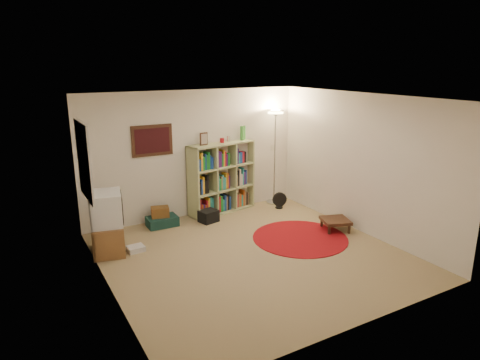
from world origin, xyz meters
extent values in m
cube|color=#927C55|center=(0.00, 0.00, -0.01)|extent=(4.50, 4.50, 0.02)
cube|color=white|center=(0.00, 0.00, 2.51)|extent=(4.50, 4.50, 0.02)
cube|color=silver|center=(0.00, 2.26, 1.25)|extent=(4.50, 0.02, 2.50)
cube|color=silver|center=(0.00, -2.26, 1.25)|extent=(4.50, 0.02, 2.50)
cube|color=silver|center=(-2.26, 0.00, 1.25)|extent=(0.02, 4.50, 2.50)
cube|color=silver|center=(2.26, 0.00, 1.25)|extent=(0.02, 4.50, 2.50)
cube|color=#311B11|center=(-0.85, 2.23, 1.60)|extent=(0.78, 0.04, 0.58)
cube|color=#410D13|center=(-0.85, 2.21, 1.60)|extent=(0.66, 0.01, 0.46)
cube|color=white|center=(-2.23, 1.30, 1.55)|extent=(0.03, 1.00, 1.20)
cube|color=beige|center=(1.85, 2.24, 1.20)|extent=(0.08, 0.01, 0.12)
cube|color=#AEB679|center=(0.54, 2.13, 0.02)|extent=(1.50, 0.68, 0.03)
cube|color=#AEB679|center=(0.54, 2.13, 1.43)|extent=(1.50, 0.68, 0.03)
cube|color=#AEB679|center=(-0.15, 2.00, 0.72)|extent=(0.11, 0.41, 1.44)
cube|color=#AEB679|center=(1.24, 2.27, 0.72)|extent=(0.11, 0.41, 1.44)
cube|color=#AEB679|center=(0.50, 2.33, 0.72)|extent=(1.42, 0.29, 1.44)
cube|color=#AEB679|center=(0.30, 2.09, 0.72)|extent=(0.10, 0.39, 1.38)
cube|color=#AEB679|center=(0.78, 2.18, 0.72)|extent=(0.10, 0.39, 1.38)
cube|color=#AEB679|center=(0.54, 2.13, 0.48)|extent=(1.43, 0.64, 0.03)
cube|color=#AEB679|center=(0.54, 2.13, 0.96)|extent=(1.43, 0.64, 0.03)
cube|color=gold|center=(-0.11, 1.97, 0.19)|extent=(0.07, 0.17, 0.31)
cube|color=#B01927|center=(-0.06, 1.98, 0.22)|extent=(0.07, 0.17, 0.37)
cube|color=#CA5419|center=(-0.02, 1.99, 0.16)|extent=(0.07, 0.17, 0.25)
cube|color=#441965|center=(0.03, 1.99, 0.16)|extent=(0.07, 0.17, 0.25)
cube|color=#CA5419|center=(0.06, 2.00, 0.15)|extent=(0.06, 0.17, 0.23)
cube|color=#B01927|center=(0.10, 2.01, 0.19)|extent=(0.06, 0.17, 0.31)
cube|color=gold|center=(0.14, 2.02, 0.22)|extent=(0.07, 0.17, 0.36)
cube|color=teal|center=(0.19, 2.02, 0.22)|extent=(0.07, 0.17, 0.37)
cube|color=teal|center=(0.23, 2.03, 0.20)|extent=(0.07, 0.17, 0.34)
cube|color=#441965|center=(-0.11, 1.97, 0.62)|extent=(0.08, 0.17, 0.23)
cube|color=black|center=(-0.06, 1.98, 0.63)|extent=(0.07, 0.17, 0.26)
cube|color=#193E97|center=(-0.02, 1.99, 0.65)|extent=(0.07, 0.17, 0.30)
cube|color=gold|center=(0.02, 1.99, 0.67)|extent=(0.07, 0.17, 0.35)
cube|color=black|center=(0.07, 2.00, 0.63)|extent=(0.08, 0.17, 0.27)
cube|color=black|center=(0.12, 2.01, 0.68)|extent=(0.08, 0.17, 0.36)
cube|color=#197E28|center=(-0.11, 1.97, 1.11)|extent=(0.08, 0.17, 0.29)
cube|color=#193E97|center=(-0.06, 1.98, 1.09)|extent=(0.08, 0.17, 0.24)
cube|color=gold|center=(-0.01, 1.99, 1.15)|extent=(0.07, 0.17, 0.36)
cube|color=#197E28|center=(0.04, 2.00, 1.10)|extent=(0.08, 0.17, 0.27)
cube|color=#193E97|center=(0.08, 2.01, 1.13)|extent=(0.06, 0.17, 0.33)
cube|color=#197E28|center=(0.12, 2.01, 1.12)|extent=(0.06, 0.17, 0.30)
cube|color=#197E28|center=(0.16, 2.02, 1.14)|extent=(0.08, 0.17, 0.35)
cube|color=#193E97|center=(0.20, 2.03, 1.11)|extent=(0.06, 0.17, 0.29)
cube|color=#193E97|center=(0.24, 2.03, 1.09)|extent=(0.07, 0.17, 0.24)
cube|color=#B01927|center=(0.36, 2.06, 0.21)|extent=(0.07, 0.17, 0.35)
cube|color=#B01927|center=(0.41, 2.07, 0.20)|extent=(0.07, 0.17, 0.32)
cube|color=#197E28|center=(0.46, 2.08, 0.20)|extent=(0.08, 0.17, 0.33)
cube|color=teal|center=(0.50, 2.09, 0.16)|extent=(0.07, 0.17, 0.25)
cube|color=#193E97|center=(0.55, 2.09, 0.20)|extent=(0.08, 0.17, 0.33)
cube|color=#8A6B4B|center=(0.59, 2.10, 0.18)|extent=(0.06, 0.17, 0.30)
cube|color=black|center=(0.62, 2.11, 0.20)|extent=(0.07, 0.17, 0.33)
cube|color=#193E97|center=(0.67, 2.12, 0.18)|extent=(0.07, 0.17, 0.28)
cube|color=#441965|center=(0.36, 2.06, 0.63)|extent=(0.06, 0.17, 0.25)
cube|color=teal|center=(0.39, 2.06, 0.65)|extent=(0.06, 0.17, 0.30)
cube|color=#197E28|center=(0.43, 2.07, 0.62)|extent=(0.07, 0.17, 0.23)
cube|color=#8A6B4B|center=(0.47, 2.08, 0.64)|extent=(0.06, 0.17, 0.27)
cube|color=teal|center=(0.50, 2.08, 0.65)|extent=(0.06, 0.17, 0.30)
cube|color=teal|center=(0.54, 2.09, 0.62)|extent=(0.08, 0.17, 0.25)
cube|color=gold|center=(0.58, 2.10, 0.66)|extent=(0.06, 0.17, 0.33)
cube|color=#CA5419|center=(0.62, 2.11, 0.66)|extent=(0.06, 0.17, 0.32)
cube|color=#441965|center=(0.65, 2.11, 0.63)|extent=(0.06, 0.17, 0.26)
cube|color=teal|center=(0.36, 2.06, 1.09)|extent=(0.06, 0.17, 0.25)
cube|color=#441965|center=(0.39, 2.06, 1.14)|extent=(0.07, 0.17, 0.34)
cube|color=#441965|center=(0.44, 2.07, 1.13)|extent=(0.08, 0.17, 0.33)
cube|color=#197E28|center=(0.49, 2.08, 1.10)|extent=(0.07, 0.17, 0.27)
cube|color=gold|center=(0.53, 2.09, 1.14)|extent=(0.06, 0.17, 0.35)
cube|color=#B01927|center=(0.56, 2.10, 1.12)|extent=(0.06, 0.17, 0.31)
cube|color=#441965|center=(0.60, 2.10, 1.09)|extent=(0.07, 0.17, 0.25)
cube|color=#197E28|center=(0.64, 2.11, 1.10)|extent=(0.08, 0.17, 0.27)
cube|color=#441965|center=(0.83, 2.15, 0.21)|extent=(0.07, 0.17, 0.35)
cube|color=#B01927|center=(0.87, 2.16, 0.17)|extent=(0.07, 0.17, 0.27)
cube|color=#8A6B4B|center=(0.91, 2.16, 0.19)|extent=(0.06, 0.17, 0.31)
cube|color=#CA5419|center=(0.95, 2.17, 0.18)|extent=(0.08, 0.17, 0.28)
cube|color=teal|center=(1.00, 2.18, 0.16)|extent=(0.08, 0.17, 0.24)
cube|color=#CA5419|center=(1.04, 2.19, 0.21)|extent=(0.07, 0.17, 0.34)
cube|color=#8A6B4B|center=(1.09, 2.20, 0.18)|extent=(0.07, 0.17, 0.29)
cube|color=black|center=(1.13, 2.20, 0.15)|extent=(0.07, 0.17, 0.23)
cube|color=#8A6B4B|center=(1.17, 2.21, 0.17)|extent=(0.06, 0.17, 0.27)
cube|color=#441965|center=(0.83, 2.15, 0.62)|extent=(0.06, 0.17, 0.24)
cube|color=#8A6B4B|center=(0.86, 2.15, 0.62)|extent=(0.06, 0.17, 0.24)
cube|color=black|center=(0.90, 2.16, 0.67)|extent=(0.07, 0.17, 0.33)
cube|color=silver|center=(0.94, 2.17, 0.68)|extent=(0.07, 0.17, 0.36)
cube|color=silver|center=(0.98, 2.18, 0.62)|extent=(0.07, 0.17, 0.24)
cube|color=teal|center=(1.02, 2.18, 0.69)|extent=(0.06, 0.17, 0.37)
cube|color=#441965|center=(1.06, 2.19, 0.64)|extent=(0.07, 0.17, 0.27)
cube|color=#193E97|center=(1.10, 2.20, 0.66)|extent=(0.06, 0.17, 0.31)
cube|color=teal|center=(0.84, 2.15, 1.15)|extent=(0.08, 0.17, 0.36)
cube|color=#441965|center=(0.88, 2.16, 1.13)|extent=(0.06, 0.17, 0.33)
cube|color=teal|center=(0.92, 2.16, 1.08)|extent=(0.06, 0.17, 0.23)
cube|color=#193E97|center=(0.95, 2.17, 1.09)|extent=(0.06, 0.17, 0.25)
cube|color=#193E97|center=(0.98, 2.18, 1.09)|extent=(0.06, 0.17, 0.24)
cube|color=#B01927|center=(1.02, 2.18, 1.09)|extent=(0.08, 0.17, 0.24)
cube|color=black|center=(1.07, 2.19, 1.09)|extent=(0.07, 0.17, 0.24)
cube|color=#311B11|center=(0.13, 2.08, 1.57)|extent=(0.18, 0.05, 0.25)
cube|color=gray|center=(0.13, 2.06, 1.57)|extent=(0.13, 0.04, 0.20)
cylinder|color=#A40F18|center=(0.56, 2.14, 1.49)|extent=(0.10, 0.10, 0.09)
cylinder|color=#BCBEC1|center=(0.72, 2.17, 1.50)|extent=(0.08, 0.08, 0.11)
cylinder|color=green|center=(1.06, 2.19, 1.59)|extent=(0.10, 0.10, 0.29)
cylinder|color=green|center=(1.14, 2.28, 1.59)|extent=(0.10, 0.10, 0.29)
cylinder|color=#BCBEC1|center=(1.79, 2.06, 0.02)|extent=(0.34, 0.34, 0.03)
cylinder|color=#BCBEC1|center=(1.79, 2.06, 0.99)|extent=(0.03, 0.03, 1.91)
cone|color=#BCBEC1|center=(1.79, 2.06, 1.97)|extent=(0.40, 0.40, 0.15)
cylinder|color=#FFD88C|center=(1.79, 2.06, 1.98)|extent=(0.33, 0.33, 0.02)
cylinder|color=black|center=(1.69, 1.70, 0.01)|extent=(0.19, 0.19, 0.03)
cylinder|color=black|center=(1.69, 1.70, 0.09)|extent=(0.04, 0.04, 0.12)
cylinder|color=black|center=(1.68, 1.69, 0.20)|extent=(0.31, 0.12, 0.30)
cube|color=brown|center=(-1.98, 1.27, 0.24)|extent=(0.62, 0.78, 0.48)
cube|color=silver|center=(-1.98, 1.27, 0.75)|extent=(0.59, 0.67, 0.53)
cube|color=black|center=(-1.74, 1.22, 0.75)|extent=(0.12, 0.50, 0.45)
cube|color=black|center=(-1.73, 1.22, 0.75)|extent=(0.10, 0.44, 0.39)
cube|color=silver|center=(-1.60, 1.08, 0.04)|extent=(0.28, 0.24, 0.09)
cube|color=#12322D|center=(-0.83, 1.95, 0.09)|extent=(0.57, 0.38, 0.18)
cube|color=brown|center=(-0.86, 1.97, 0.28)|extent=(0.38, 0.31, 0.19)
cube|color=black|center=(0.03, 1.71, 0.12)|extent=(0.39, 0.35, 0.23)
cylinder|color=maroon|center=(1.08, 0.18, 0.01)|extent=(1.67, 1.67, 0.01)
cube|color=#311B11|center=(1.87, 0.16, 0.19)|extent=(0.61, 0.61, 0.06)
cube|color=#311B11|center=(1.63, 0.04, 0.09)|extent=(0.05, 0.05, 0.17)
cube|color=#311B11|center=(1.99, -0.08, 0.09)|extent=(0.05, 0.05, 0.17)
cube|color=#311B11|center=(1.75, 0.40, 0.09)|extent=(0.05, 0.05, 0.17)
cube|color=#311B11|center=(2.11, 0.28, 0.09)|extent=(0.05, 0.05, 0.17)
camera|label=1|loc=(-3.30, -5.38, 3.00)|focal=32.00mm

